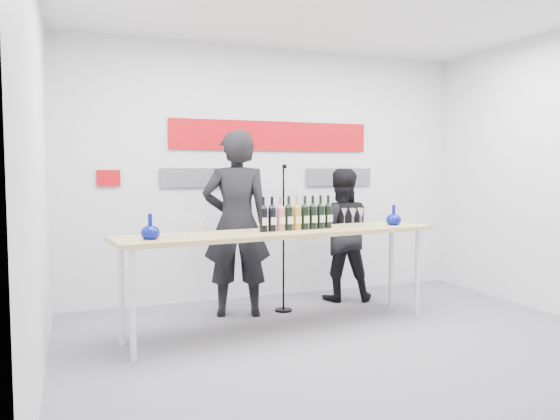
{
  "coord_description": "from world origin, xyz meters",
  "views": [
    {
      "loc": [
        -2.27,
        -4.24,
        1.53
      ],
      "look_at": [
        -0.39,
        0.68,
        1.15
      ],
      "focal_mm": 35.0,
      "sensor_mm": 36.0,
      "label": 1
    }
  ],
  "objects_px": {
    "tasting_table": "(284,238)",
    "presenter_right": "(341,234)",
    "presenter_left": "(236,224)",
    "mic_stand": "(284,267)"
  },
  "relations": [
    {
      "from": "presenter_right",
      "to": "mic_stand",
      "type": "xyz_separation_m",
      "value": [
        -0.83,
        -0.26,
        -0.29
      ]
    },
    {
      "from": "tasting_table",
      "to": "mic_stand",
      "type": "xyz_separation_m",
      "value": [
        0.24,
        0.63,
        -0.4
      ]
    },
    {
      "from": "presenter_left",
      "to": "mic_stand",
      "type": "relative_size",
      "value": 1.22
    },
    {
      "from": "tasting_table",
      "to": "presenter_left",
      "type": "xyz_separation_m",
      "value": [
        -0.28,
        0.66,
        0.09
      ]
    },
    {
      "from": "tasting_table",
      "to": "presenter_right",
      "type": "relative_size",
      "value": 2.08
    },
    {
      "from": "tasting_table",
      "to": "presenter_left",
      "type": "distance_m",
      "value": 0.72
    },
    {
      "from": "tasting_table",
      "to": "mic_stand",
      "type": "height_order",
      "value": "mic_stand"
    },
    {
      "from": "presenter_left",
      "to": "mic_stand",
      "type": "bearing_deg",
      "value": -166.95
    },
    {
      "from": "presenter_right",
      "to": "mic_stand",
      "type": "height_order",
      "value": "mic_stand"
    },
    {
      "from": "mic_stand",
      "to": "presenter_left",
      "type": "bearing_deg",
      "value": -170.59
    }
  ]
}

